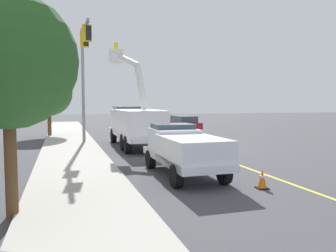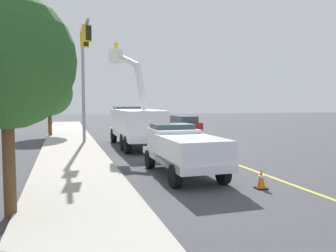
# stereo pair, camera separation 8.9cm
# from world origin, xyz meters

# --- Properties ---
(ground) EXTENTS (120.00, 120.00, 0.00)m
(ground) POSITION_xyz_m (0.00, 0.00, 0.00)
(ground) COLOR #47474C
(sidewalk_far_side) EXTENTS (60.06, 9.54, 0.12)m
(sidewalk_far_side) POSITION_xyz_m (-0.75, 7.55, 0.06)
(sidewalk_far_side) COLOR #B2ADA3
(sidewalk_far_side) RESTS_ON ground
(lane_centre_stripe) EXTENTS (49.77, 5.12, 0.01)m
(lane_centre_stripe) POSITION_xyz_m (0.00, 0.00, 0.00)
(lane_centre_stripe) COLOR yellow
(lane_centre_stripe) RESTS_ON ground
(utility_bucket_truck) EXTENTS (8.41, 3.40, 6.91)m
(utility_bucket_truck) POSITION_xyz_m (1.06, 3.49, 1.61)
(utility_bucket_truck) COLOR white
(utility_bucket_truck) RESTS_ON ground
(service_pickup_truck) EXTENTS (5.78, 2.65, 2.06)m
(service_pickup_truck) POSITION_xyz_m (-8.40, 2.52, 1.12)
(service_pickup_truck) COLOR white
(service_pickup_truck) RESTS_ON ground
(passing_minivan) EXTENTS (4.96, 2.37, 1.69)m
(passing_minivan) POSITION_xyz_m (9.47, -2.04, 0.97)
(passing_minivan) COLOR maroon
(passing_minivan) RESTS_ON ground
(traffic_cone_leading) EXTENTS (0.40, 0.40, 0.70)m
(traffic_cone_leading) POSITION_xyz_m (-11.03, 0.33, 0.34)
(traffic_cone_leading) COLOR black
(traffic_cone_leading) RESTS_ON ground
(traffic_cone_mid_front) EXTENTS (0.40, 0.40, 0.77)m
(traffic_cone_mid_front) POSITION_xyz_m (5.46, 2.06, 0.38)
(traffic_cone_mid_front) COLOR black
(traffic_cone_mid_front) RESTS_ON ground
(traffic_signal_mast) EXTENTS (5.66, 0.84, 8.29)m
(traffic_signal_mast) POSITION_xyz_m (2.16, 6.82, 5.71)
(traffic_signal_mast) COLOR gray
(traffic_signal_mast) RESTS_ON ground
(street_tree_left) EXTENTS (3.60, 3.60, 5.94)m
(street_tree_left) POSITION_xyz_m (-12.41, 8.26, 4.13)
(street_tree_left) COLOR brown
(street_tree_left) RESTS_ON ground
(street_tree_right) EXTENTS (4.00, 4.00, 5.81)m
(street_tree_right) POSITION_xyz_m (9.14, 10.10, 3.80)
(street_tree_right) COLOR brown
(street_tree_right) RESTS_ON ground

